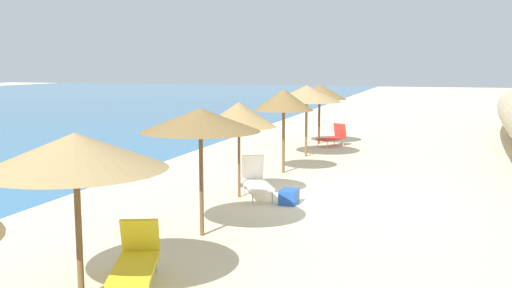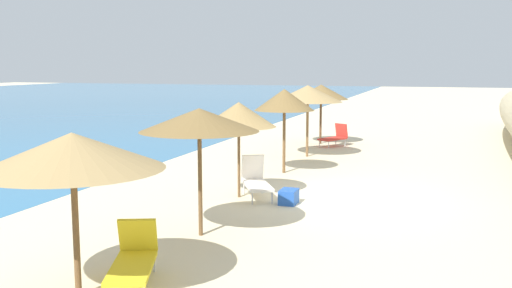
{
  "view_description": "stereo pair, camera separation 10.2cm",
  "coord_description": "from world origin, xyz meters",
  "views": [
    {
      "loc": [
        -14.46,
        -2.3,
        3.46
      ],
      "look_at": [
        0.01,
        2.34,
        1.34
      ],
      "focal_mm": 39.82,
      "sensor_mm": 36.0,
      "label": 1
    },
    {
      "loc": [
        -14.43,
        -2.4,
        3.46
      ],
      "look_at": [
        0.01,
        2.34,
        1.34
      ],
      "focal_mm": 39.82,
      "sensor_mm": 36.0,
      "label": 2
    }
  ],
  "objects": [
    {
      "name": "beach_umbrella_2",
      "position": [
        -4.08,
        2.19,
        2.37
      ],
      "size": [
        2.41,
        2.41,
        2.61
      ],
      "color": "brown",
      "rests_on": "ground_plane"
    },
    {
      "name": "beach_umbrella_1",
      "position": [
        -7.52,
        2.68,
        2.21
      ],
      "size": [
        2.7,
        2.7,
        2.49
      ],
      "color": "brown",
      "rests_on": "ground_plane"
    },
    {
      "name": "lounge_chair_1",
      "position": [
        -6.74,
        2.19,
        0.39
      ],
      "size": [
        1.67,
        1.15,
        0.93
      ],
      "rotation": [
        0.0,
        0.0,
        1.94
      ],
      "color": "yellow",
      "rests_on": "ground_plane"
    },
    {
      "name": "beach_umbrella_6",
      "position": [
        10.16,
        2.66,
        2.29
      ],
      "size": [
        2.39,
        2.39,
        2.62
      ],
      "color": "brown",
      "rests_on": "ground_plane"
    },
    {
      "name": "cooler_box",
      "position": [
        -0.95,
        1.16,
        0.18
      ],
      "size": [
        0.57,
        0.42,
        0.36
      ],
      "primitive_type": "cube",
      "rotation": [
        0.0,
        0.0,
        0.0
      ],
      "color": "blue",
      "rests_on": "ground_plane"
    },
    {
      "name": "beach_umbrella_3",
      "position": [
        -0.64,
        2.6,
        2.19
      ],
      "size": [
        1.95,
        1.95,
        2.51
      ],
      "color": "brown",
      "rests_on": "ground_plane"
    },
    {
      "name": "ground_plane",
      "position": [
        0.0,
        0.0,
        0.0
      ],
      "size": [
        160.0,
        160.0,
        0.0
      ],
      "primitive_type": "plane",
      "color": "beige"
    },
    {
      "name": "lounge_chair_0",
      "position": [
        -0.52,
        2.17,
        0.46
      ],
      "size": [
        1.57,
        1.24,
        1.07
      ],
      "rotation": [
        0.0,
        0.0,
        2.09
      ],
      "color": "white",
      "rests_on": "ground_plane"
    },
    {
      "name": "beach_umbrella_4",
      "position": [
        3.03,
        2.38,
        2.36
      ],
      "size": [
        1.92,
        1.92,
        2.71
      ],
      "color": "brown",
      "rests_on": "ground_plane"
    },
    {
      "name": "lounge_chair_2",
      "position": [
        9.56,
        1.9,
        0.42
      ],
      "size": [
        1.44,
        1.18,
        0.95
      ],
      "rotation": [
        0.0,
        0.0,
        1.05
      ],
      "color": "red",
      "rests_on": "ground_plane"
    },
    {
      "name": "beach_umbrella_5",
      "position": [
        6.49,
        2.42,
        2.39
      ],
      "size": [
        2.62,
        2.62,
        2.71
      ],
      "color": "brown",
      "rests_on": "ground_plane"
    }
  ]
}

